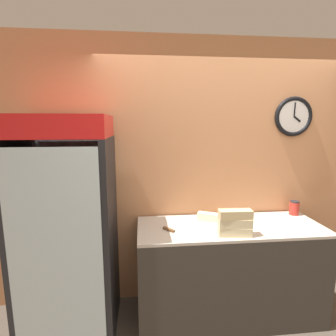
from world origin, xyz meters
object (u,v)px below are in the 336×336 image
at_px(condiment_jar, 294,208).
at_px(sandwich_flat_left, 211,217).
at_px(sandwich_stack_bottom, 235,231).
at_px(sandwich_stack_middle, 235,223).
at_px(chefs_knife, 173,232).
at_px(sandwich_stack_top, 235,214).
at_px(beverage_cooler, 68,215).

bearing_deg(condiment_jar, sandwich_flat_left, -174.55).
distance_m(sandwich_stack_bottom, sandwich_stack_middle, 0.08).
bearing_deg(sandwich_stack_middle, chefs_knife, 167.25).
xyz_separation_m(sandwich_stack_middle, sandwich_stack_top, (0.00, 0.00, 0.08)).
relative_size(sandwich_stack_middle, condiment_jar, 1.94).
distance_m(beverage_cooler, sandwich_stack_bottom, 1.46).
xyz_separation_m(sandwich_flat_left, condiment_jar, (0.92, 0.09, 0.03)).
distance_m(chefs_knife, condiment_jar, 1.36).
bearing_deg(chefs_knife, beverage_cooler, 171.83).
bearing_deg(sandwich_stack_top, condiment_jar, 28.80).
relative_size(sandwich_flat_left, chefs_knife, 0.98).
relative_size(sandwich_stack_bottom, sandwich_flat_left, 1.09).
bearing_deg(sandwich_stack_bottom, condiment_jar, 28.80).
height_order(sandwich_stack_top, sandwich_flat_left, sandwich_stack_top).
xyz_separation_m(sandwich_stack_middle, chefs_knife, (-0.52, 0.12, -0.11)).
xyz_separation_m(beverage_cooler, sandwich_flat_left, (1.32, 0.10, -0.10)).
xyz_separation_m(sandwich_stack_top, condiment_jar, (0.80, 0.44, -0.12)).
relative_size(beverage_cooler, sandwich_stack_middle, 6.78).
bearing_deg(sandwich_stack_bottom, beverage_cooler, 170.17).
bearing_deg(chefs_knife, sandwich_stack_top, -12.75).
xyz_separation_m(beverage_cooler, sandwich_stack_top, (1.43, -0.25, 0.05)).
height_order(sandwich_stack_top, condiment_jar, sandwich_stack_top).
height_order(beverage_cooler, condiment_jar, beverage_cooler).
bearing_deg(condiment_jar, sandwich_stack_middle, -151.20).
distance_m(sandwich_stack_middle, chefs_knife, 0.54).
height_order(chefs_knife, condiment_jar, condiment_jar).
xyz_separation_m(sandwich_stack_bottom, sandwich_stack_top, (-0.00, 0.00, 0.15)).
bearing_deg(beverage_cooler, sandwich_stack_middle, -9.83).
bearing_deg(sandwich_flat_left, sandwich_stack_top, -71.89).
height_order(sandwich_stack_bottom, sandwich_stack_middle, sandwich_stack_middle).
xyz_separation_m(sandwich_stack_bottom, sandwich_stack_middle, (-0.00, 0.00, 0.08)).
bearing_deg(condiment_jar, chefs_knife, -166.18).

